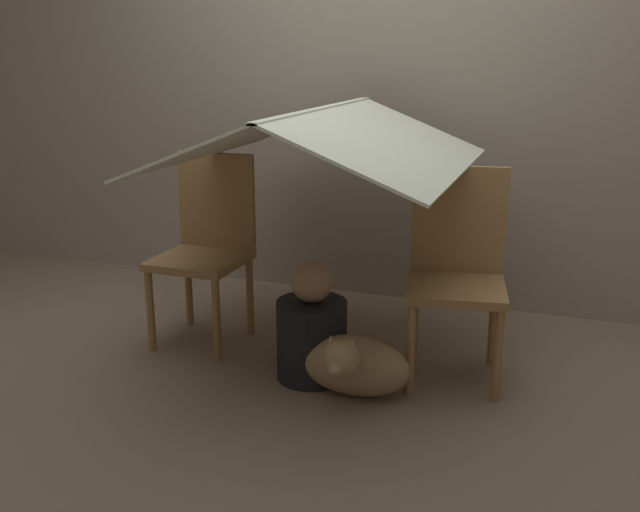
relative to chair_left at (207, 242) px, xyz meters
name	(u,v)px	position (x,y,z in m)	size (l,w,h in m)	color
ground_plane	(307,374)	(0.60, -0.25, -0.48)	(8.80, 8.80, 0.00)	#7A6651
wall_back	(381,72)	(0.60, 0.89, 0.77)	(7.00, 0.05, 2.50)	gray
chair_left	(207,242)	(0.00, 0.00, 0.00)	(0.41, 0.41, 0.89)	olive
chair_right	(457,267)	(1.19, 0.00, 0.00)	(0.46, 0.46, 0.89)	olive
sheet_canopy	(320,137)	(0.60, -0.08, 0.53)	(1.21, 1.34, 0.25)	silver
person_front	(312,331)	(0.63, -0.26, -0.27)	(0.30, 0.30, 0.52)	black
dog	(353,364)	(0.85, -0.38, -0.34)	(0.47, 0.38, 0.32)	#9E7F56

